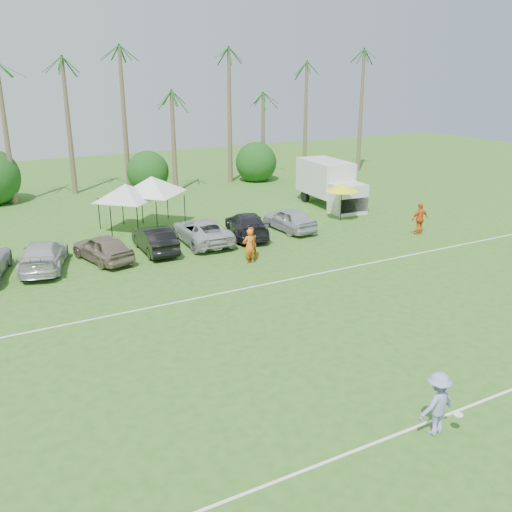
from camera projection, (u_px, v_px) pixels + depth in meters
ground at (419, 491)px, 13.97m from camera, size 120.00×120.00×0.00m
field_lines at (260, 355)px, 20.61m from camera, size 80.00×12.10×0.01m
palm_tree_4 at (10, 102)px, 41.34m from camera, size 2.40×2.40×8.90m
palm_tree_5 at (65, 89)px, 42.90m from camera, size 2.40×2.40×9.90m
palm_tree_6 at (117, 76)px, 44.47m from camera, size 2.40×2.40×10.90m
palm_tree_7 at (165, 65)px, 46.04m from camera, size 2.40×2.40×11.90m
palm_tree_8 at (221, 97)px, 49.15m from camera, size 2.40×2.40×8.90m
palm_tree_9 at (271, 85)px, 51.17m from camera, size 2.40×2.40×9.90m
palm_tree_10 at (317, 75)px, 53.20m from camera, size 2.40×2.40×10.90m
palm_tree_11 at (352, 65)px, 54.76m from camera, size 2.40×2.40×11.90m
bush_tree_2 at (143, 167)px, 48.55m from camera, size 4.00×4.00×4.00m
bush_tree_3 at (247, 158)px, 53.15m from camera, size 4.00×4.00×4.00m
sideline_player_a at (249, 246)px, 29.96m from camera, size 0.71×0.48×1.89m
sideline_player_b at (250, 243)px, 30.62m from camera, size 0.93×0.76×1.79m
sideline_player_c at (420, 219)px, 35.15m from camera, size 1.20×0.55×2.00m
box_truck at (330, 183)px, 42.15m from camera, size 2.92×6.57×3.30m
canopy_tent_left at (125, 184)px, 35.16m from camera, size 4.39×4.39×3.55m
canopy_tent_right at (151, 176)px, 36.13m from camera, size 4.77×4.77×3.87m
market_umbrella at (342, 187)px, 37.92m from camera, size 2.29×2.29×2.55m
frisbee_player at (437, 404)px, 15.92m from camera, size 1.29×0.86×1.90m
parked_car_3 at (43, 255)px, 29.19m from camera, size 3.43×5.42×1.46m
parked_car_4 at (103, 248)px, 30.36m from camera, size 2.74×4.59×1.46m
parked_car_5 at (155, 239)px, 31.91m from camera, size 1.73×4.50×1.46m
parked_car_6 at (202, 231)px, 33.52m from camera, size 2.71×5.39×1.46m
parked_car_7 at (247, 225)px, 34.85m from camera, size 3.40×5.41×1.46m
parked_car_8 at (289, 219)px, 36.09m from camera, size 1.91×4.36×1.46m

